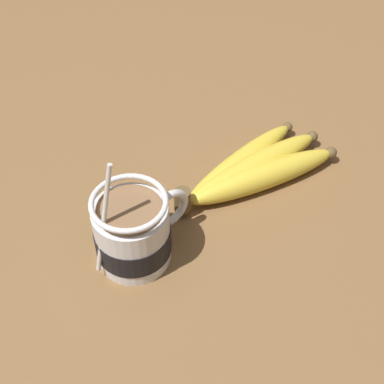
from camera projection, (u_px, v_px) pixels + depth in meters
The scene contains 3 objects.
table at pixel (164, 254), 62.47cm from camera, with size 138.68×138.68×2.90cm.
coffee_mug at pixel (133, 233), 57.62cm from camera, with size 12.45×8.36×15.19cm.
banana_bunch at pixel (254, 169), 67.85cm from camera, with size 23.12×10.54×4.03cm.
Camera 1 is at (-21.04, -31.53, 51.75)cm, focal length 50.00 mm.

